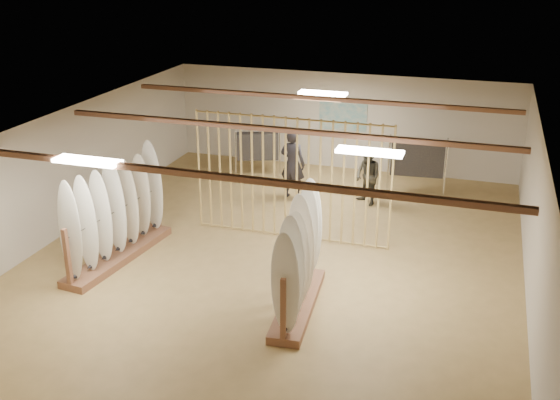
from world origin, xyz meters
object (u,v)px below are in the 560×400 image
(clothing_rack_b, at_px, (417,158))
(shopper_b, at_px, (368,172))
(rack_left, at_px, (116,227))
(shopper_a, at_px, (293,159))
(rack_right, at_px, (298,273))
(clothing_rack_a, at_px, (258,146))

(clothing_rack_b, xyz_separation_m, shopper_b, (-1.10, -1.00, -0.17))
(rack_left, relative_size, clothing_rack_b, 2.00)
(shopper_a, bearing_deg, rack_left, 69.52)
(rack_right, xyz_separation_m, shopper_a, (-1.70, 5.32, 0.33))
(rack_right, height_order, shopper_a, shopper_a)
(rack_right, xyz_separation_m, shopper_b, (0.23, 5.46, 0.13))
(shopper_a, relative_size, shopper_b, 1.23)
(clothing_rack_b, bearing_deg, clothing_rack_a, 172.20)
(shopper_a, height_order, shopper_b, shopper_a)
(rack_left, xyz_separation_m, shopper_a, (2.45, 4.55, 0.30))
(shopper_b, bearing_deg, rack_right, -51.18)
(rack_left, height_order, shopper_a, rack_left)
(shopper_b, bearing_deg, clothing_rack_b, 83.49)
(shopper_a, bearing_deg, clothing_rack_b, -151.71)
(rack_left, distance_m, shopper_b, 6.41)
(clothing_rack_a, distance_m, clothing_rack_b, 4.49)
(rack_left, bearing_deg, clothing_rack_b, 52.30)
(rack_left, distance_m, clothing_rack_b, 7.90)
(rack_left, height_order, shopper_b, rack_left)
(rack_right, bearing_deg, shopper_a, 102.90)
(shopper_b, bearing_deg, clothing_rack_a, -158.90)
(rack_left, xyz_separation_m, clothing_rack_b, (5.48, 5.69, 0.27))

